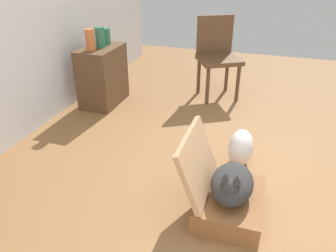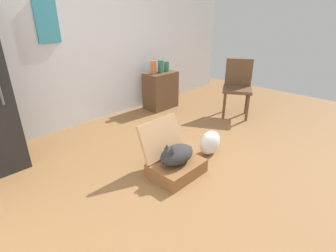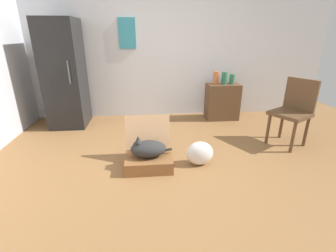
% 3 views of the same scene
% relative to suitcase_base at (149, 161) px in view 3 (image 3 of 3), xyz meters
% --- Properties ---
extents(ground_plane, '(7.68, 7.68, 0.00)m').
position_rel_suitcase_base_xyz_m(ground_plane, '(0.32, -0.15, -0.08)').
color(ground_plane, olive).
rests_on(ground_plane, ground).
extents(wall_back, '(6.40, 0.15, 2.60)m').
position_rel_suitcase_base_xyz_m(wall_back, '(0.32, 2.11, 1.22)').
color(wall_back, silver).
rests_on(wall_back, ground).
extents(suitcase_base, '(0.56, 0.44, 0.15)m').
position_rel_suitcase_base_xyz_m(suitcase_base, '(0.00, 0.00, 0.00)').
color(suitcase_base, brown).
rests_on(suitcase_base, ground).
extents(suitcase_lid, '(0.56, 0.19, 0.42)m').
position_rel_suitcase_base_xyz_m(suitcase_lid, '(0.00, 0.24, 0.29)').
color(suitcase_lid, tan).
rests_on(suitcase_lid, suitcase_base).
extents(cat, '(0.50, 0.28, 0.25)m').
position_rel_suitcase_base_xyz_m(cat, '(-0.01, 0.00, 0.18)').
color(cat, '#2D2D2D').
rests_on(cat, suitcase_base).
extents(plastic_bag_white, '(0.33, 0.20, 0.31)m').
position_rel_suitcase_base_xyz_m(plastic_bag_white, '(0.63, 0.01, 0.08)').
color(plastic_bag_white, white).
rests_on(plastic_bag_white, ground).
extents(refrigerator, '(0.60, 0.70, 1.78)m').
position_rel_suitcase_base_xyz_m(refrigerator, '(-1.36, 1.65, 0.81)').
color(refrigerator, black).
rests_on(refrigerator, ground).
extents(side_table, '(0.59, 0.37, 0.67)m').
position_rel_suitcase_base_xyz_m(side_table, '(1.44, 1.70, 0.26)').
color(side_table, brown).
rests_on(side_table, ground).
extents(vase_tall, '(0.10, 0.10, 0.23)m').
position_rel_suitcase_base_xyz_m(vase_tall, '(1.29, 1.73, 0.71)').
color(vase_tall, '#CC6B38').
rests_on(vase_tall, side_table).
extents(vase_short, '(0.09, 0.09, 0.18)m').
position_rel_suitcase_base_xyz_m(vase_short, '(1.58, 1.69, 0.68)').
color(vase_short, '#2D7051').
rests_on(vase_short, side_table).
extents(vase_round, '(0.10, 0.10, 0.22)m').
position_rel_suitcase_base_xyz_m(vase_round, '(1.44, 1.69, 0.70)').
color(vase_round, '#2D7051').
rests_on(vase_round, side_table).
extents(chair, '(0.62, 0.63, 0.95)m').
position_rel_suitcase_base_xyz_m(chair, '(2.08, 0.50, 0.45)').
color(chair, brown).
rests_on(chair, ground).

